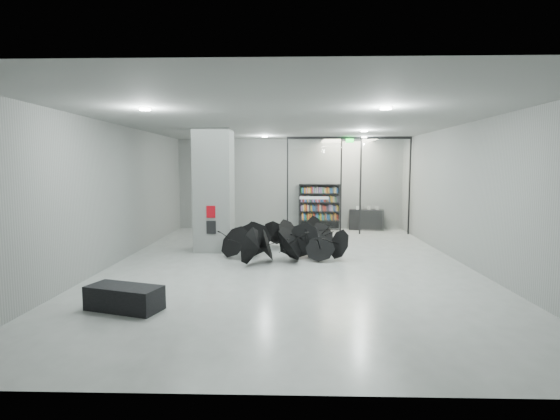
{
  "coord_description": "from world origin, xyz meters",
  "views": [
    {
      "loc": [
        0.07,
        -11.87,
        2.77
      ],
      "look_at": [
        -0.3,
        1.5,
        1.4
      ],
      "focal_mm": 27.01,
      "sensor_mm": 36.0,
      "label": 1
    }
  ],
  "objects_px": {
    "column": "(214,190)",
    "shop_counter": "(366,220)",
    "bookshelf": "(320,207)",
    "umbrella_cluster": "(284,245)",
    "bench": "(124,298)"
  },
  "relations": [
    {
      "from": "bookshelf",
      "to": "umbrella_cluster",
      "type": "height_order",
      "value": "bookshelf"
    },
    {
      "from": "column",
      "to": "bench",
      "type": "xyz_separation_m",
      "value": [
        -0.68,
        -5.98,
        -1.77
      ]
    },
    {
      "from": "shop_counter",
      "to": "umbrella_cluster",
      "type": "height_order",
      "value": "umbrella_cluster"
    },
    {
      "from": "column",
      "to": "umbrella_cluster",
      "type": "bearing_deg",
      "value": -18.06
    },
    {
      "from": "column",
      "to": "shop_counter",
      "type": "height_order",
      "value": "column"
    },
    {
      "from": "shop_counter",
      "to": "bookshelf",
      "type": "bearing_deg",
      "value": -171.33
    },
    {
      "from": "bookshelf",
      "to": "umbrella_cluster",
      "type": "bearing_deg",
      "value": -102.07
    },
    {
      "from": "column",
      "to": "shop_counter",
      "type": "xyz_separation_m",
      "value": [
        5.89,
        4.72,
        -1.55
      ]
    },
    {
      "from": "bench",
      "to": "umbrella_cluster",
      "type": "relative_size",
      "value": 0.32
    },
    {
      "from": "column",
      "to": "bench",
      "type": "relative_size",
      "value": 2.74
    },
    {
      "from": "column",
      "to": "shop_counter",
      "type": "bearing_deg",
      "value": 38.71
    },
    {
      "from": "bookshelf",
      "to": "shop_counter",
      "type": "xyz_separation_m",
      "value": [
        2.08,
        -0.03,
        -0.56
      ]
    },
    {
      "from": "bench",
      "to": "column",
      "type": "bearing_deg",
      "value": 100.48
    },
    {
      "from": "bookshelf",
      "to": "umbrella_cluster",
      "type": "xyz_separation_m",
      "value": [
        -1.48,
        -5.51,
        -0.69
      ]
    },
    {
      "from": "bench",
      "to": "umbrella_cluster",
      "type": "distance_m",
      "value": 6.03
    }
  ]
}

